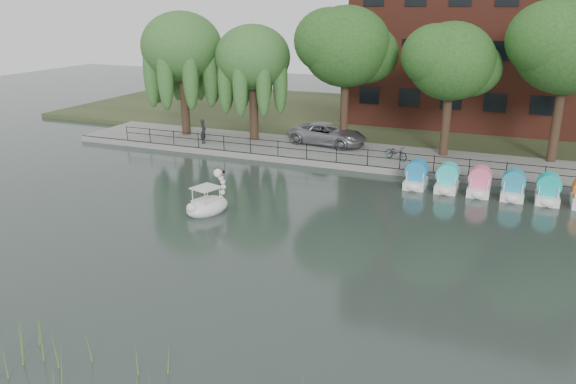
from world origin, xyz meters
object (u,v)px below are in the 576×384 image
Objects in this scene: minivan at (328,133)px; pedestrian at (203,130)px; bicycle at (396,152)px; swan_boat at (208,203)px.

pedestrian is (-8.31, -2.94, 0.12)m from minivan.
swan_boat is (-6.84, -11.92, -0.45)m from bicycle.
minivan is 3.17× the size of pedestrian.
minivan is at bearing 95.53° from bicycle.
minivan is 5.75m from bicycle.
swan_boat is at bearing 178.14° from bicycle.
minivan is 2.28× the size of swan_boat.
swan_boat is (-1.54, -14.11, -0.82)m from minivan.
bicycle is 0.87× the size of pedestrian.
swan_boat is at bearing -163.81° from pedestrian.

